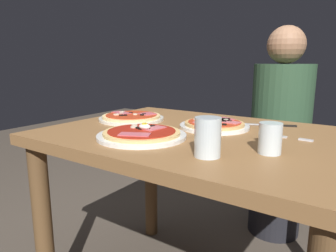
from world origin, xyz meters
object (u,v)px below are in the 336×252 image
object	(u,v)px
pizza_across_right	(131,117)
water_glass_far	(208,140)
fork	(284,137)
pizza_across_left	(214,125)
dining_table	(197,164)
water_glass_near	(270,140)
salt_shaker	(267,135)
diner_person	(279,140)
pizza_foreground	(142,134)
knife	(275,125)

from	to	relation	value
pizza_across_right	water_glass_far	world-z (taller)	water_glass_far
fork	pizza_across_left	bearing A→B (deg)	177.25
dining_table	water_glass_near	bearing A→B (deg)	-22.58
dining_table	salt_shaker	distance (m)	0.31
diner_person	pizza_across_left	bearing A→B (deg)	82.91
salt_shaker	water_glass_far	bearing A→B (deg)	-116.74
dining_table	pizza_foreground	distance (m)	0.25
fork	salt_shaker	size ratio (longest dim) A/B	2.36
pizza_across_left	water_glass_near	size ratio (longest dim) A/B	3.08
water_glass_near	knife	xyz separation A→B (m)	(-0.09, 0.39, -0.04)
pizza_foreground	pizza_across_left	bearing A→B (deg)	64.87
pizza_foreground	fork	xyz separation A→B (m)	(0.40, 0.27, -0.01)
pizza_foreground	diner_person	xyz separation A→B (m)	(0.22, 0.96, -0.19)
diner_person	fork	bearing A→B (deg)	105.03
water_glass_far	fork	distance (m)	0.36
pizza_foreground	water_glass_far	xyz separation A→B (m)	(0.28, -0.07, 0.03)
pizza_across_left	fork	size ratio (longest dim) A/B	1.70
water_glass_near	water_glass_far	distance (m)	0.18
knife	diner_person	world-z (taller)	diner_person
salt_shaker	dining_table	bearing A→B (deg)	170.09
pizza_across_right	fork	world-z (taller)	pizza_across_right
pizza_across_right	knife	distance (m)	0.60
pizza_across_left	diner_person	size ratio (longest dim) A/B	0.23
water_glass_near	pizza_across_right	bearing A→B (deg)	165.53
dining_table	salt_shaker	size ratio (longest dim) A/B	16.22
diner_person	water_glass_far	bearing A→B (deg)	93.62
diner_person	knife	bearing A→B (deg)	101.40
pizza_across_left	pizza_across_right	xyz separation A→B (m)	(-0.38, -0.06, -0.00)
knife	water_glass_near	bearing A→B (deg)	-76.56
water_glass_far	pizza_foreground	bearing A→B (deg)	166.84
fork	knife	distance (m)	0.20
diner_person	water_glass_near	bearing A→B (deg)	102.30
pizza_foreground	dining_table	bearing A→B (deg)	57.76
fork	salt_shaker	world-z (taller)	salt_shaker
water_glass_near	knife	distance (m)	0.41
dining_table	pizza_across_left	world-z (taller)	pizza_across_left
pizza_foreground	pizza_across_left	xyz separation A→B (m)	(0.13, 0.28, -0.00)
pizza_across_right	salt_shaker	bearing A→B (deg)	-8.37
pizza_across_right	salt_shaker	xyz separation A→B (m)	(0.63, -0.09, 0.02)
pizza_across_right	salt_shaker	size ratio (longest dim) A/B	4.26
pizza_across_right	knife	world-z (taller)	pizza_across_right
knife	pizza_foreground	bearing A→B (deg)	-125.13
pizza_across_right	fork	size ratio (longest dim) A/B	1.81
dining_table	water_glass_far	world-z (taller)	water_glass_far
pizza_foreground	diner_person	distance (m)	1.00
pizza_across_right	pizza_foreground	bearing A→B (deg)	-43.05
pizza_across_left	salt_shaker	world-z (taller)	salt_shaker
pizza_across_right	water_glass_far	bearing A→B (deg)	-29.17
salt_shaker	pizza_across_left	bearing A→B (deg)	149.01
water_glass_far	salt_shaker	size ratio (longest dim) A/B	1.61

